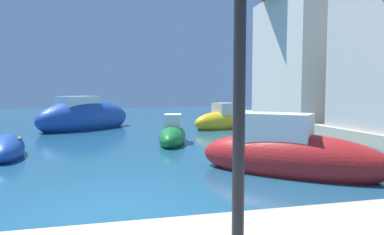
# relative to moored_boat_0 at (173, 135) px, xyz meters

# --- Properties ---
(ground) EXTENTS (80.00, 80.00, 0.00)m
(ground) POSITION_rel_moored_boat_0_xyz_m (-2.60, -7.63, -0.34)
(ground) COLOR #1E5170
(quay_promenade) EXTENTS (44.00, 32.00, 0.50)m
(quay_promenade) POSITION_rel_moored_boat_0_xyz_m (1.72, -8.00, -0.09)
(quay_promenade) COLOR beige
(quay_promenade) RESTS_ON ground
(moored_boat_0) EXTENTS (1.92, 3.58, 1.42)m
(moored_boat_0) POSITION_rel_moored_boat_0_xyz_m (0.00, 0.00, 0.00)
(moored_boat_0) COLOR #197233
(moored_boat_0) RESTS_ON ground
(moored_boat_1) EXTENTS (3.75, 2.52, 1.79)m
(moored_boat_1) POSITION_rel_moored_boat_0_xyz_m (3.70, 4.81, 0.10)
(moored_boat_1) COLOR gold
(moored_boat_1) RESTS_ON ground
(moored_boat_4) EXTENTS (4.73, 4.42, 1.89)m
(moored_boat_4) POSITION_rel_moored_boat_0_xyz_m (2.05, -5.90, 0.14)
(moored_boat_4) COLOR #B21E1E
(moored_boat_4) RESTS_ON ground
(moored_boat_5) EXTENTS (6.13, 5.90, 2.38)m
(moored_boat_5) POSITION_rel_moored_boat_0_xyz_m (-3.99, 6.57, 0.30)
(moored_boat_5) COLOR #1E479E
(moored_boat_5) RESTS_ON ground
(moored_boat_7) EXTENTS (1.58, 3.27, 0.94)m
(moored_boat_7) POSITION_rel_moored_boat_0_xyz_m (-5.87, -1.66, -0.08)
(moored_boat_7) COLOR #1E479E
(moored_boat_7) RESTS_ON ground
(waterfront_building_annex) EXTENTS (6.79, 6.84, 8.61)m
(waterfront_building_annex) POSITION_rel_moored_boat_0_xyz_m (10.40, 5.30, 4.52)
(waterfront_building_annex) COLOR silver
(waterfront_building_annex) RESTS_ON quay_promenade
(quayside_lamp_post) EXTENTS (0.28, 0.28, 3.73)m
(quayside_lamp_post) POSITION_rel_moored_boat_0_xyz_m (-1.26, -10.87, 2.46)
(quayside_lamp_post) COLOR black
(quayside_lamp_post) RESTS_ON quay_promenade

